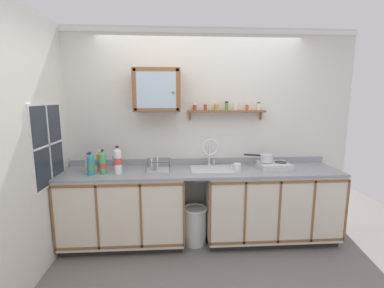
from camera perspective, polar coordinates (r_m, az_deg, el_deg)
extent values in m
plane|color=slate|center=(3.26, 2.84, -23.10)|extent=(6.32, 6.32, 0.00)
cube|color=silver|center=(3.51, 1.64, 2.11)|extent=(3.92, 0.05, 2.61)
cube|color=white|center=(3.54, 1.80, 22.65)|extent=(3.92, 0.02, 0.05)
cube|color=silver|center=(2.86, -32.02, -1.05)|extent=(0.05, 3.51, 2.61)
cube|color=black|center=(3.65, -13.65, -18.83)|extent=(1.38, 0.55, 0.08)
cube|color=beige|center=(3.44, -14.04, -12.58)|extent=(1.41, 0.61, 0.80)
cube|color=brown|center=(3.03, -15.34, -8.43)|extent=(1.41, 0.01, 0.03)
cube|color=brown|center=(3.32, -14.76, -20.21)|extent=(1.41, 0.01, 0.03)
cube|color=brown|center=(3.37, -27.24, -13.88)|extent=(0.02, 0.01, 0.74)
cube|color=brown|center=(3.21, -19.28, -14.47)|extent=(0.02, 0.01, 0.74)
cube|color=brown|center=(3.12, -10.67, -14.79)|extent=(0.02, 0.01, 0.74)
cube|color=brown|center=(3.10, -1.73, -14.80)|extent=(0.02, 0.01, 0.74)
cube|color=black|center=(3.79, 15.58, -17.81)|extent=(1.55, 0.55, 0.08)
cube|color=beige|center=(3.58, 16.06, -11.74)|extent=(1.58, 0.61, 0.80)
cube|color=brown|center=(3.20, 18.23, -7.63)|extent=(1.58, 0.01, 0.03)
cube|color=brown|center=(3.47, 17.58, -18.95)|extent=(1.58, 0.01, 0.03)
cube|color=brown|center=(3.13, 3.82, -14.63)|extent=(0.02, 0.01, 0.74)
cube|color=brown|center=(3.20, 11.09, -14.20)|extent=(0.02, 0.01, 0.74)
cube|color=brown|center=(3.32, 17.90, -13.60)|extent=(0.02, 0.01, 0.74)
cube|color=brown|center=(3.48, 24.13, -12.89)|extent=(0.02, 0.01, 0.74)
cube|color=brown|center=(3.68, 29.71, -12.12)|extent=(0.02, 0.01, 0.74)
cube|color=gray|center=(3.27, 2.15, -5.77)|extent=(3.28, 0.64, 0.03)
cube|color=gray|center=(3.53, 1.67, -3.65)|extent=(3.28, 0.02, 0.08)
cube|color=silver|center=(3.29, 4.17, -5.28)|extent=(0.50, 0.38, 0.01)
cube|color=slate|center=(3.32, 4.15, -7.09)|extent=(0.43, 0.30, 0.01)
cube|color=slate|center=(3.46, 3.80, -5.59)|extent=(0.43, 0.01, 0.11)
cube|color=slate|center=(3.16, 4.55, -7.06)|extent=(0.43, 0.01, 0.11)
cylinder|color=#4C4C51|center=(3.32, 4.15, -7.13)|extent=(0.04, 0.04, 0.01)
cylinder|color=silver|center=(3.49, 3.60, -4.31)|extent=(0.05, 0.05, 0.02)
cylinder|color=silver|center=(3.46, 3.63, -2.27)|extent=(0.02, 0.02, 0.23)
torus|color=silver|center=(3.35, 3.86, -0.68)|extent=(0.21, 0.02, 0.21)
cylinder|color=silver|center=(3.49, 4.59, -3.77)|extent=(0.02, 0.02, 0.05)
cube|color=silver|center=(3.48, 16.85, -4.37)|extent=(0.37, 0.31, 0.07)
cylinder|color=#2D2D2D|center=(3.47, 15.36, -3.73)|extent=(0.15, 0.15, 0.01)
cylinder|color=#2D2D2D|center=(3.53, 18.11, -3.64)|extent=(0.15, 0.15, 0.01)
cylinder|color=black|center=(3.33, 16.25, -5.00)|extent=(0.03, 0.02, 0.03)
cylinder|color=black|center=(3.39, 19.10, -4.87)|extent=(0.03, 0.02, 0.03)
cylinder|color=silver|center=(3.46, 15.39, -2.95)|extent=(0.15, 0.15, 0.09)
torus|color=silver|center=(3.45, 15.43, -2.20)|extent=(0.16, 0.16, 0.01)
cylinder|color=black|center=(3.46, 12.49, -2.27)|extent=(0.19, 0.09, 0.02)
cylinder|color=teal|center=(3.24, -20.52, -4.31)|extent=(0.07, 0.07, 0.21)
cone|color=teal|center=(3.22, -20.65, -2.20)|extent=(0.07, 0.07, 0.03)
cylinder|color=#262626|center=(3.21, -20.68, -1.74)|extent=(0.03, 0.03, 0.02)
cylinder|color=#4C9959|center=(3.25, -20.50, -4.59)|extent=(0.08, 0.08, 0.06)
cylinder|color=#8CB7E0|center=(3.37, -15.66, -3.84)|extent=(0.08, 0.08, 0.17)
cone|color=#8CB7E0|center=(3.35, -15.74, -2.10)|extent=(0.07, 0.07, 0.03)
cylinder|color=#2D59B2|center=(3.35, -15.76, -1.64)|extent=(0.03, 0.03, 0.02)
cylinder|color=#D84C3F|center=(3.37, -15.66, -3.89)|extent=(0.08, 0.08, 0.05)
cylinder|color=#4CB266|center=(3.25, -18.19, -4.00)|extent=(0.07, 0.07, 0.23)
cone|color=#4CB266|center=(3.22, -18.31, -1.76)|extent=(0.07, 0.07, 0.03)
cylinder|color=#262626|center=(3.22, -18.34, -1.31)|extent=(0.03, 0.03, 0.02)
cylinder|color=#D84C3F|center=(3.25, -18.18, -4.30)|extent=(0.07, 0.07, 0.06)
cylinder|color=gold|center=(3.37, -18.72, -3.77)|extent=(0.08, 0.08, 0.20)
cone|color=gold|center=(3.35, -18.83, -1.83)|extent=(0.07, 0.07, 0.03)
cylinder|color=white|center=(3.35, -18.86, -1.38)|extent=(0.03, 0.03, 0.02)
cylinder|color=#3F8CCC|center=(3.37, -18.72, -3.78)|extent=(0.08, 0.08, 0.06)
cylinder|color=silver|center=(3.36, -20.84, -4.16)|extent=(0.08, 0.08, 0.17)
cone|color=silver|center=(3.34, -20.95, -2.41)|extent=(0.08, 0.08, 0.04)
cylinder|color=#2D59B2|center=(3.34, -20.98, -1.93)|extent=(0.04, 0.04, 0.02)
cylinder|color=white|center=(3.36, -20.84, -4.17)|extent=(0.09, 0.09, 0.05)
cylinder|color=white|center=(3.19, -15.29, -3.73)|extent=(0.08, 0.08, 0.27)
cone|color=white|center=(3.16, -15.41, -1.05)|extent=(0.08, 0.08, 0.04)
cylinder|color=#262626|center=(3.16, -15.43, -0.54)|extent=(0.04, 0.04, 0.02)
cylinder|color=#D84C3F|center=(3.19, -15.30, -3.49)|extent=(0.09, 0.09, 0.07)
cube|color=#B2B2B7|center=(3.26, -7.06, -5.48)|extent=(0.29, 0.24, 0.01)
cylinder|color=#4C4F54|center=(3.15, -9.60, -4.90)|extent=(0.01, 0.01, 0.12)
cylinder|color=#4C4F54|center=(3.13, -4.78, -4.87)|extent=(0.01, 0.01, 0.12)
cylinder|color=#4C4F54|center=(3.36, -9.23, -3.95)|extent=(0.01, 0.01, 0.12)
cylinder|color=#4C4F54|center=(3.35, -4.72, -3.92)|extent=(0.01, 0.01, 0.12)
cylinder|color=#4C4F54|center=(3.12, -7.22, -3.86)|extent=(0.26, 0.01, 0.01)
cylinder|color=#4C4F54|center=(3.34, -7.00, -2.98)|extent=(0.26, 0.01, 0.01)
cylinder|color=white|center=(3.24, -8.36, -4.11)|extent=(0.01, 0.15, 0.15)
cylinder|color=white|center=(3.24, -7.22, -4.10)|extent=(0.01, 0.16, 0.16)
cylinder|color=white|center=(3.27, 9.48, -4.79)|extent=(0.08, 0.08, 0.09)
torus|color=white|center=(3.28, 8.67, -4.64)|extent=(0.06, 0.04, 0.06)
cube|color=brown|center=(3.30, -7.34, 11.14)|extent=(0.55, 0.28, 0.50)
cube|color=silver|center=(3.15, -7.50, 11.21)|extent=(0.45, 0.01, 0.41)
cube|color=brown|center=(3.18, -12.01, 11.07)|extent=(0.04, 0.01, 0.47)
cube|color=brown|center=(3.15, -2.95, 11.28)|extent=(0.04, 0.01, 0.47)
cube|color=brown|center=(3.17, -7.60, 15.29)|extent=(0.51, 0.01, 0.04)
cube|color=brown|center=(3.15, -7.41, 7.11)|extent=(0.51, 0.01, 0.04)
sphere|color=olive|center=(3.13, -3.96, 10.82)|extent=(0.02, 0.02, 0.02)
cube|color=brown|center=(3.43, 7.25, 6.84)|extent=(0.97, 0.14, 0.02)
cube|color=brown|center=(3.43, -0.46, 5.88)|extent=(0.02, 0.03, 0.10)
cube|color=brown|center=(3.60, 14.21, 5.77)|extent=(0.02, 0.03, 0.10)
cylinder|color=brown|center=(3.37, 0.56, 7.65)|extent=(0.05, 0.05, 0.07)
cylinder|color=white|center=(3.37, 0.56, 8.36)|extent=(0.05, 0.05, 0.02)
cylinder|color=brown|center=(3.39, 2.79, 7.54)|extent=(0.04, 0.04, 0.06)
cylinder|color=red|center=(3.39, 2.80, 8.14)|extent=(0.04, 0.04, 0.02)
cylinder|color=tan|center=(3.41, 5.10, 7.64)|extent=(0.05, 0.05, 0.07)
cylinder|color=yellow|center=(3.41, 5.11, 8.35)|extent=(0.05, 0.05, 0.02)
cylinder|color=#598C3F|center=(3.44, 7.27, 7.83)|extent=(0.04, 0.04, 0.09)
cylinder|color=black|center=(3.44, 7.29, 8.74)|extent=(0.04, 0.04, 0.02)
cylinder|color=silver|center=(3.46, 9.10, 7.54)|extent=(0.04, 0.04, 0.06)
cylinder|color=white|center=(3.46, 9.11, 8.20)|extent=(0.05, 0.05, 0.02)
cylinder|color=#CC4C33|center=(3.50, 11.47, 7.54)|extent=(0.04, 0.04, 0.07)
cylinder|color=white|center=(3.50, 11.49, 8.23)|extent=(0.04, 0.04, 0.02)
cylinder|color=silver|center=(3.53, 13.80, 7.59)|extent=(0.04, 0.04, 0.08)
cylinder|color=#33723F|center=(3.52, 13.83, 8.40)|extent=(0.04, 0.04, 0.02)
cube|color=#262D38|center=(3.23, -27.87, -0.16)|extent=(0.01, 0.65, 0.82)
cube|color=white|center=(3.23, -28.03, -0.16)|extent=(0.02, 0.69, 0.87)
cube|color=white|center=(3.23, -27.78, -0.16)|extent=(0.01, 0.02, 0.82)
cube|color=white|center=(3.23, -27.78, -0.16)|extent=(0.01, 0.65, 0.02)
cylinder|color=silver|center=(3.46, 0.66, -16.82)|extent=(0.27, 0.27, 0.45)
torus|color=white|center=(3.36, 0.67, -13.41)|extent=(0.30, 0.30, 0.03)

